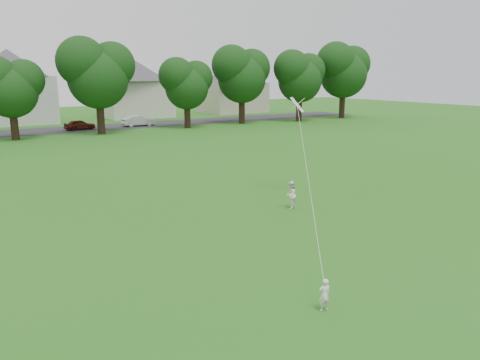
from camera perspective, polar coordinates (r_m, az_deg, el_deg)
ground at (r=15.78m, az=2.71°, el=-9.73°), size 160.00×160.00×0.00m
street at (r=54.76m, az=-24.32°, el=5.36°), size 90.00×7.00×0.01m
toddler at (r=12.68m, az=10.25°, el=-13.61°), size 0.37×0.30×0.90m
older_boy at (r=21.50m, az=6.18°, el=-1.81°), size 0.79×0.74×1.28m
kite at (r=17.86m, az=8.11°, el=1.55°), size 4.24×5.51×12.97m
tree_row at (r=49.88m, az=-17.17°, el=12.49°), size 83.46×8.26×10.56m
house_row at (r=64.38m, az=-25.91°, el=10.57°), size 76.70×13.61×10.56m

